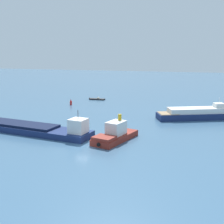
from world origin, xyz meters
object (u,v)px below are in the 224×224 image
at_px(tugboat, 115,134).
at_px(fishing_skiff, 78,120).
at_px(cargo_barge, 6,125).
at_px(small_motorboat, 97,99).
at_px(channel_buoy_red, 71,102).
at_px(white_riverboat, 206,113).

xyz_separation_m(tugboat, fishing_skiff, (-13.28, 13.38, -0.97)).
distance_m(cargo_barge, small_motorboat, 44.68).
bearing_deg(tugboat, small_motorboat, 112.92).
bearing_deg(channel_buoy_red, tugboat, -54.48).
distance_m(white_riverboat, fishing_skiff, 32.99).
height_order(white_riverboat, fishing_skiff, white_riverboat).
height_order(small_motorboat, fishing_skiff, fishing_skiff).
xyz_separation_m(cargo_barge, small_motorboat, (6.29, 44.23, -0.71)).
bearing_deg(cargo_barge, tugboat, -3.96).
bearing_deg(channel_buoy_red, cargo_barge, -92.70).
distance_m(tugboat, channel_buoy_red, 41.69).
relative_size(cargo_barge, fishing_skiff, 9.51).
bearing_deg(small_motorboat, white_riverboat, -29.22).
height_order(small_motorboat, channel_buoy_red, channel_buoy_red).
bearing_deg(channel_buoy_red, fishing_skiff, -61.96).
relative_size(small_motorboat, fishing_skiff, 1.27).
xyz_separation_m(small_motorboat, channel_buoy_red, (-4.77, -12.07, 0.59)).
bearing_deg(white_riverboat, cargo_barge, -151.34).
relative_size(white_riverboat, small_motorboat, 4.36).
distance_m(cargo_barge, channel_buoy_red, 32.19).
bearing_deg(small_motorboat, fishing_skiff, -79.28).
distance_m(cargo_barge, tugboat, 25.80).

